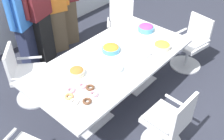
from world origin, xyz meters
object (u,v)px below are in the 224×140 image
office_chair_1 (169,125)px  napkin_pile (144,55)px  snack_bowl_chips_orange (111,48)px  donut_platter (81,94)px  person_standing_0 (23,22)px  snack_bowl_chips_yellow (162,46)px  person_standing_1 (38,11)px  office_chair_4 (26,77)px  conference_table (112,66)px  snack_bowl_candy_mix (146,28)px  plate_stack (114,68)px  snack_bowl_pretzels (77,72)px  person_standing_2 (53,7)px  office_chair_2 (191,45)px  office_chair_3 (121,29)px

office_chair_1 → napkin_pile: office_chair_1 is taller
snack_bowl_chips_orange → napkin_pile: snack_bowl_chips_orange is taller
donut_platter → person_standing_0: bearing=75.5°
snack_bowl_chips_orange → donut_platter: bearing=-159.4°
snack_bowl_chips_yellow → snack_bowl_chips_orange: snack_bowl_chips_yellow is taller
person_standing_1 → snack_bowl_chips_orange: bearing=80.2°
office_chair_4 → donut_platter: size_ratio=2.33×
office_chair_1 → snack_bowl_chips_yellow: (0.89, 0.72, 0.39)m
conference_table → snack_bowl_candy_mix: bearing=5.6°
person_standing_0 → napkin_pile: size_ratio=11.54×
napkin_pile → plate_stack: bearing=166.1°
person_standing_0 → plate_stack: 1.82m
person_standing_0 → snack_bowl_candy_mix: (1.24, -1.54, -0.07)m
person_standing_1 → plate_stack: 1.77m
conference_table → snack_bowl_pretzels: bearing=168.7°
plate_stack → snack_bowl_chips_yellow: bearing=-13.5°
person_standing_1 → person_standing_2: bearing=177.0°
snack_bowl_chips_yellow → donut_platter: bearing=173.3°
snack_bowl_chips_yellow → plate_stack: (-0.83, 0.20, -0.02)m
snack_bowl_chips_yellow → person_standing_0: bearing=116.0°
person_standing_1 → snack_bowl_chips_orange: (0.16, -1.44, -0.17)m
person_standing_0 → conference_table: bearing=77.8°
conference_table → donut_platter: 0.82m
conference_table → person_standing_1: size_ratio=1.30×
office_chair_2 → donut_platter: (-2.33, 0.25, 0.36)m
snack_bowl_chips_yellow → conference_table: bearing=150.6°
office_chair_3 → snack_bowl_pretzels: office_chair_3 is taller
office_chair_3 → snack_bowl_chips_orange: bearing=81.5°
snack_bowl_pretzels → office_chair_3: bearing=21.7°
office_chair_2 → office_chair_3: bearing=27.1°
office_chair_3 → snack_bowl_chips_orange: size_ratio=3.53×
person_standing_2 → office_chair_4: bearing=50.9°
conference_table → plate_stack: size_ratio=10.30×
office_chair_1 → office_chair_4: 2.14m
office_chair_4 → snack_bowl_chips_yellow: 2.05m
conference_table → snack_bowl_pretzels: 0.59m
office_chair_3 → person_standing_2: 1.30m
office_chair_4 → plate_stack: office_chair_4 is taller
snack_bowl_pretzels → snack_bowl_chips_yellow: 1.32m
snack_bowl_chips_yellow → napkin_pile: snack_bowl_chips_yellow is taller
office_chair_3 → office_chair_4: same height
snack_bowl_candy_mix → snack_bowl_chips_orange: (-0.80, 0.04, -0.01)m
office_chair_2 → snack_bowl_candy_mix: bearing=58.6°
snack_bowl_pretzels → snack_bowl_chips_yellow: bearing=-21.7°
conference_table → office_chair_3: office_chair_3 is taller
office_chair_4 → snack_bowl_pretzels: size_ratio=4.62×
snack_bowl_chips_yellow → snack_bowl_chips_orange: bearing=136.4°
snack_bowl_candy_mix → napkin_pile: 0.71m
plate_stack → office_chair_1: bearing=-93.7°
person_standing_0 → snack_bowl_candy_mix: person_standing_0 is taller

